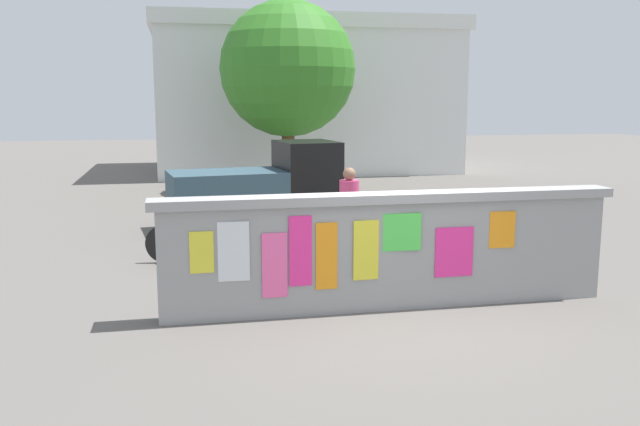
{
  "coord_description": "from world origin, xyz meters",
  "views": [
    {
      "loc": [
        -2.73,
        -8.49,
        2.83
      ],
      "look_at": [
        -0.67,
        1.37,
        1.09
      ],
      "focal_mm": 38.23,
      "sensor_mm": 36.0,
      "label": 1
    }
  ],
  "objects_px": {
    "bicycle_far": "(393,225)",
    "tree_roadside": "(288,69)",
    "motorcycle": "(441,248)",
    "person_walking": "(349,204)",
    "bicycle_near": "(195,242)",
    "auto_rickshaw_truck": "(263,186)"
  },
  "relations": [
    {
      "from": "motorcycle",
      "to": "bicycle_near",
      "type": "relative_size",
      "value": 1.12
    },
    {
      "from": "bicycle_far",
      "to": "tree_roadside",
      "type": "height_order",
      "value": "tree_roadside"
    },
    {
      "from": "bicycle_far",
      "to": "bicycle_near",
      "type": "bearing_deg",
      "value": -167.61
    },
    {
      "from": "bicycle_far",
      "to": "motorcycle",
      "type": "bearing_deg",
      "value": -91.05
    },
    {
      "from": "tree_roadside",
      "to": "motorcycle",
      "type": "bearing_deg",
      "value": -86.07
    },
    {
      "from": "bicycle_far",
      "to": "person_walking",
      "type": "relative_size",
      "value": 1.05
    },
    {
      "from": "bicycle_near",
      "to": "person_walking",
      "type": "bearing_deg",
      "value": -6.99
    },
    {
      "from": "motorcycle",
      "to": "bicycle_far",
      "type": "xyz_separation_m",
      "value": [
        0.05,
        2.59,
        -0.1
      ]
    },
    {
      "from": "motorcycle",
      "to": "tree_roadside",
      "type": "xyz_separation_m",
      "value": [
        -0.73,
        10.56,
        3.15
      ]
    },
    {
      "from": "motorcycle",
      "to": "person_walking",
      "type": "bearing_deg",
      "value": 128.33
    },
    {
      "from": "auto_rickshaw_truck",
      "to": "bicycle_near",
      "type": "height_order",
      "value": "auto_rickshaw_truck"
    },
    {
      "from": "motorcycle",
      "to": "person_walking",
      "type": "relative_size",
      "value": 1.16
    },
    {
      "from": "person_walking",
      "to": "tree_roadside",
      "type": "height_order",
      "value": "tree_roadside"
    },
    {
      "from": "auto_rickshaw_truck",
      "to": "bicycle_far",
      "type": "height_order",
      "value": "auto_rickshaw_truck"
    },
    {
      "from": "person_walking",
      "to": "tree_roadside",
      "type": "distance_m",
      "value": 9.51
    },
    {
      "from": "motorcycle",
      "to": "bicycle_far",
      "type": "height_order",
      "value": "bicycle_far"
    },
    {
      "from": "auto_rickshaw_truck",
      "to": "bicycle_far",
      "type": "distance_m",
      "value": 3.18
    },
    {
      "from": "auto_rickshaw_truck",
      "to": "motorcycle",
      "type": "xyz_separation_m",
      "value": [
        2.21,
        -4.76,
        -0.44
      ]
    },
    {
      "from": "bicycle_far",
      "to": "tree_roadside",
      "type": "bearing_deg",
      "value": 95.54
    },
    {
      "from": "auto_rickshaw_truck",
      "to": "person_walking",
      "type": "relative_size",
      "value": 2.32
    },
    {
      "from": "motorcycle",
      "to": "bicycle_near",
      "type": "bearing_deg",
      "value": 154.99
    },
    {
      "from": "auto_rickshaw_truck",
      "to": "tree_roadside",
      "type": "distance_m",
      "value": 6.57
    }
  ]
}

